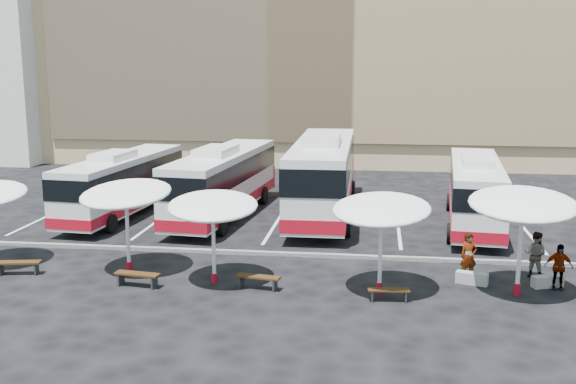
# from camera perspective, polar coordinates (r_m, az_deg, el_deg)

# --- Properties ---
(ground) EXTENTS (120.00, 120.00, 0.00)m
(ground) POSITION_cam_1_polar(r_m,az_deg,el_deg) (27.69, -2.88, -5.61)
(ground) COLOR black
(ground) RESTS_ON ground
(sandstone_building) EXTENTS (42.00, 18.25, 29.60)m
(sandstone_building) POSITION_cam_1_polar(r_m,az_deg,el_deg) (58.34, 2.84, 15.69)
(sandstone_building) COLOR tan
(sandstone_building) RESTS_ON ground
(curb_divider) EXTENTS (34.00, 0.25, 0.15)m
(curb_divider) POSITION_cam_1_polar(r_m,az_deg,el_deg) (28.14, -2.70, -5.17)
(curb_divider) COLOR black
(curb_divider) RESTS_ON ground
(bay_lines) EXTENTS (24.15, 12.00, 0.01)m
(bay_lines) POSITION_cam_1_polar(r_m,az_deg,el_deg) (35.33, -0.55, -1.90)
(bay_lines) COLOR white
(bay_lines) RESTS_ON ground
(bus_0) EXTENTS (3.34, 10.99, 3.43)m
(bus_0) POSITION_cam_1_polar(r_m,az_deg,el_deg) (35.92, -13.82, 0.84)
(bus_0) COLOR silver
(bus_0) RESTS_ON ground
(bus_1) EXTENTS (3.64, 11.92, 3.72)m
(bus_1) POSITION_cam_1_polar(r_m,az_deg,el_deg) (34.79, -5.52, 1.03)
(bus_1) COLOR silver
(bus_1) RESTS_ON ground
(bus_2) EXTENTS (3.28, 13.52, 4.28)m
(bus_2) POSITION_cam_1_polar(r_m,az_deg,el_deg) (35.03, 2.99, 1.61)
(bus_2) COLOR silver
(bus_2) RESTS_ON ground
(bus_3) EXTENTS (3.35, 11.14, 3.48)m
(bus_3) POSITION_cam_1_polar(r_m,az_deg,el_deg) (33.91, 15.56, 0.19)
(bus_3) COLOR silver
(bus_3) RESTS_ON ground
(sunshade_1) EXTENTS (4.17, 4.20, 3.57)m
(sunshade_1) POSITION_cam_1_polar(r_m,az_deg,el_deg) (25.89, -13.57, -0.18)
(sunshade_1) COLOR silver
(sunshade_1) RESTS_ON ground
(sunshade_2) EXTENTS (3.63, 3.66, 3.37)m
(sunshade_2) POSITION_cam_1_polar(r_m,az_deg,el_deg) (24.04, -6.38, -1.20)
(sunshade_2) COLOR silver
(sunshade_2) RESTS_ON ground
(sunshade_3) EXTENTS (4.07, 4.10, 3.51)m
(sunshade_3) POSITION_cam_1_polar(r_m,az_deg,el_deg) (23.04, 7.92, -1.48)
(sunshade_3) COLOR silver
(sunshade_3) RESTS_ON ground
(sunshade_4) EXTENTS (3.87, 3.91, 3.76)m
(sunshade_4) POSITION_cam_1_polar(r_m,az_deg,el_deg) (23.93, 19.26, -1.00)
(sunshade_4) COLOR silver
(sunshade_4) RESTS_ON ground
(wood_bench_0) EXTENTS (1.69, 0.73, 0.50)m
(wood_bench_0) POSITION_cam_1_polar(r_m,az_deg,el_deg) (27.47, -21.86, -5.72)
(wood_bench_0) COLOR black
(wood_bench_0) RESTS_ON ground
(wood_bench_1) EXTENTS (1.69, 0.67, 0.51)m
(wood_bench_1) POSITION_cam_1_polar(r_m,az_deg,el_deg) (24.77, -12.64, -6.97)
(wood_bench_1) COLOR black
(wood_bench_1) RESTS_ON ground
(wood_bench_2) EXTENTS (1.63, 0.70, 0.48)m
(wood_bench_2) POSITION_cam_1_polar(r_m,az_deg,el_deg) (23.97, -2.55, -7.36)
(wood_bench_2) COLOR black
(wood_bench_2) RESTS_ON ground
(wood_bench_3) EXTENTS (1.42, 0.48, 0.43)m
(wood_bench_3) POSITION_cam_1_polar(r_m,az_deg,el_deg) (23.05, 8.52, -8.36)
(wood_bench_3) COLOR black
(wood_bench_3) RESTS_ON ground
(conc_bench_0) EXTENTS (1.19, 0.70, 0.42)m
(conc_bench_0) POSITION_cam_1_polar(r_m,az_deg,el_deg) (25.41, 15.30, -7.06)
(conc_bench_0) COLOR gray
(conc_bench_0) RESTS_ON ground
(conc_bench_1) EXTENTS (1.17, 0.72, 0.42)m
(conc_bench_1) POSITION_cam_1_polar(r_m,az_deg,el_deg) (25.90, 21.10, -7.08)
(conc_bench_1) COLOR gray
(conc_bench_1) RESTS_ON ground
(passenger_0) EXTENTS (0.71, 0.54, 1.74)m
(passenger_0) POSITION_cam_1_polar(r_m,az_deg,el_deg) (25.72, 15.05, -5.29)
(passenger_0) COLOR black
(passenger_0) RESTS_ON ground
(passenger_1) EXTENTS (1.06, 0.98, 1.75)m
(passenger_1) POSITION_cam_1_polar(r_m,az_deg,el_deg) (26.66, 20.25, -5.01)
(passenger_1) COLOR black
(passenger_1) RESTS_ON ground
(passenger_2) EXTENTS (0.99, 0.45, 1.65)m
(passenger_2) POSITION_cam_1_polar(r_m,az_deg,el_deg) (25.61, 21.93, -5.90)
(passenger_2) COLOR black
(passenger_2) RESTS_ON ground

